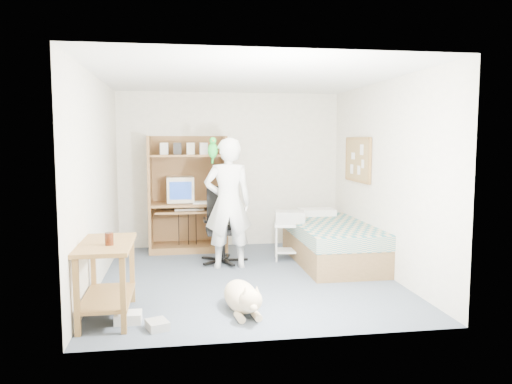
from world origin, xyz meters
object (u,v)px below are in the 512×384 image
bed (331,242)px  side_desk (107,268)px  computer_hutch (188,198)px  office_chair (223,236)px  dog (242,297)px  person (228,203)px  printer_cart (290,236)px

bed → side_desk: (-2.85, -1.82, 0.21)m
computer_hutch → office_chair: size_ratio=1.69×
bed → dog: (-1.52, -1.88, -0.13)m
person → dog: size_ratio=1.79×
bed → dog: 2.42m
side_desk → computer_hutch: bearing=73.9°
dog → bed: bearing=43.7°
bed → side_desk: bearing=-147.5°
computer_hutch → office_chair: bearing=-61.9°
bed → printer_cart: size_ratio=3.77×
office_chair → person: bearing=-81.0°
computer_hutch → side_desk: (-0.85, -2.94, -0.33)m
person → dog: bearing=88.4°
bed → dog: bed is taller
dog → printer_cart: size_ratio=1.85×
person → dog: person is taller
side_desk → bed: bearing=32.5°
dog → printer_cart: printer_cart is taller
dog → person: bearing=81.4°
bed → dog: size_ratio=2.04×
side_desk → person: bearing=52.1°
computer_hutch → bed: 2.35m
side_desk → office_chair: (1.32, 2.06, -0.11)m
side_desk → office_chair: size_ratio=0.94×
person → side_desk: bearing=51.8°
side_desk → printer_cart: 3.07m
side_desk → dog: (1.33, -0.06, -0.33)m
side_desk → dog: size_ratio=1.01×
office_chair → person: size_ratio=0.60×
side_desk → office_chair: bearing=57.4°
printer_cart → side_desk: bearing=-128.7°
computer_hutch → bed: bearing=-29.3°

